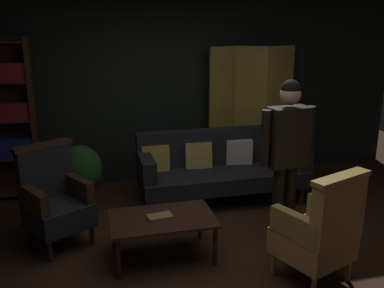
# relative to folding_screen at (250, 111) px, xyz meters

# --- Properties ---
(ground_plane) EXTENTS (10.00, 10.00, 0.00)m
(ground_plane) POSITION_rel_folding_screen_xyz_m (-1.22, -2.19, -0.99)
(ground_plane) COLOR #331E11
(back_wall) EXTENTS (7.20, 0.10, 2.80)m
(back_wall) POSITION_rel_folding_screen_xyz_m (-1.22, 0.26, 0.41)
(back_wall) COLOR black
(back_wall) RESTS_ON ground_plane
(folding_screen) EXTENTS (1.27, 0.28, 1.90)m
(folding_screen) POSITION_rel_folding_screen_xyz_m (0.00, 0.00, 0.00)
(folding_screen) COLOR #B29338
(folding_screen) RESTS_ON ground_plane
(velvet_couch) EXTENTS (2.12, 0.78, 0.88)m
(velvet_couch) POSITION_rel_folding_screen_xyz_m (-0.67, -0.73, -0.53)
(velvet_couch) COLOR #382114
(velvet_couch) RESTS_ON ground_plane
(coffee_table) EXTENTS (1.00, 0.64, 0.42)m
(coffee_table) POSITION_rel_folding_screen_xyz_m (-1.67, -1.99, -0.61)
(coffee_table) COLOR #382114
(coffee_table) RESTS_ON ground_plane
(armchair_gilt_accent) EXTENTS (0.75, 0.74, 1.04)m
(armchair_gilt_accent) POSITION_rel_folding_screen_xyz_m (-0.43, -2.73, -0.50)
(armchair_gilt_accent) COLOR tan
(armchair_gilt_accent) RESTS_ON ground_plane
(armchair_wing_left) EXTENTS (0.79, 0.79, 1.04)m
(armchair_wing_left) POSITION_rel_folding_screen_xyz_m (-2.68, -1.45, -0.50)
(armchair_wing_left) COLOR #382114
(armchair_wing_left) RESTS_ON ground_plane
(standing_figure) EXTENTS (0.59, 0.26, 1.70)m
(standing_figure) POSITION_rel_folding_screen_xyz_m (-0.44, -2.05, 0.04)
(standing_figure) COLOR black
(standing_figure) RESTS_ON ground_plane
(potted_plant) EXTENTS (0.52, 0.52, 0.81)m
(potted_plant) POSITION_rel_folding_screen_xyz_m (-2.42, -0.65, -0.52)
(potted_plant) COLOR brown
(potted_plant) RESTS_ON ground_plane
(book_tan_leather) EXTENTS (0.25, 0.17, 0.03)m
(book_tan_leather) POSITION_rel_folding_screen_xyz_m (-1.70, -2.01, -0.55)
(book_tan_leather) COLOR #9E7A47
(book_tan_leather) RESTS_ON coffee_table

